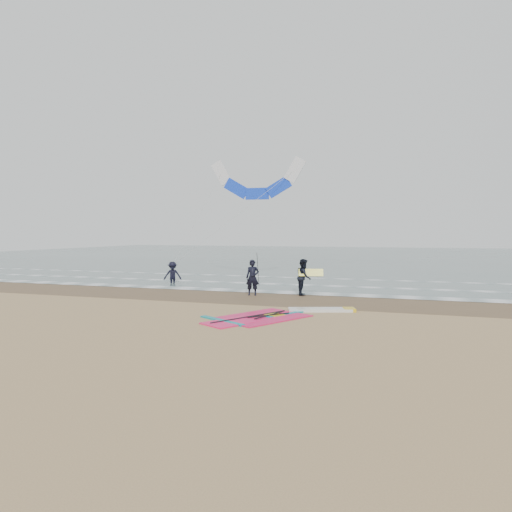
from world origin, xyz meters
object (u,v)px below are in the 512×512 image
(windsurf_rig, at_px, (279,315))
(person_wading, at_px, (173,270))
(surf_kite, at_px, (257,183))
(person_standing, at_px, (253,278))
(person_walking, at_px, (304,277))

(windsurf_rig, bearing_deg, person_wading, 136.44)
(person_wading, bearing_deg, surf_kite, 12.15)
(person_standing, relative_size, person_walking, 0.98)
(surf_kite, bearing_deg, person_wading, -141.70)
(person_walking, distance_m, surf_kite, 10.01)
(person_walking, bearing_deg, windsurf_rig, 172.23)
(person_standing, xyz_separation_m, person_walking, (2.58, 0.94, 0.02))
(person_wading, bearing_deg, person_walking, -43.47)
(windsurf_rig, bearing_deg, surf_kite, 111.30)
(person_standing, bearing_deg, person_wading, 140.32)
(windsurf_rig, relative_size, surf_kite, 0.71)
(person_wading, height_order, surf_kite, surf_kite)
(person_standing, relative_size, person_wading, 1.07)
(person_standing, bearing_deg, surf_kite, 95.74)
(windsurf_rig, relative_size, person_wading, 3.26)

